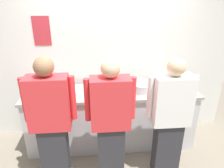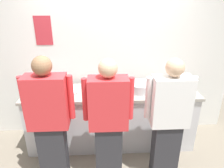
{
  "view_description": "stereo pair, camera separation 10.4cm",
  "coord_description": "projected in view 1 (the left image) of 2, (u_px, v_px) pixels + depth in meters",
  "views": [
    {
      "loc": [
        -0.23,
        -2.43,
        2.2
      ],
      "look_at": [
        0.01,
        0.35,
        1.03
      ],
      "focal_mm": 33.08,
      "sensor_mm": 36.0,
      "label": 1
    },
    {
      "loc": [
        -0.13,
        -2.43,
        2.2
      ],
      "look_at": [
        0.01,
        0.35,
        1.03
      ],
      "focal_mm": 33.08,
      "sensor_mm": 36.0,
      "label": 2
    }
  ],
  "objects": [
    {
      "name": "plate_stack_rear",
      "position": [
        164.0,
        85.0,
        3.21
      ],
      "size": [
        0.19,
        0.19,
        0.05
      ],
      "color": "white",
      "rests_on": "prep_counter"
    },
    {
      "name": "mixing_bowl_steel",
      "position": [
        141.0,
        86.0,
        3.06
      ],
      "size": [
        0.37,
        0.37,
        0.13
      ],
      "primitive_type": "cylinder",
      "color": "#B7BABF",
      "rests_on": "prep_counter"
    },
    {
      "name": "chef_center",
      "position": [
        111.0,
        121.0,
        2.44
      ],
      "size": [
        0.6,
        0.24,
        1.62
      ],
      "color": "#2D2D33",
      "rests_on": "ground"
    },
    {
      "name": "ground_plane",
      "position": [
        113.0,
        156.0,
        3.1
      ],
      "size": [
        9.0,
        9.0,
        0.0
      ],
      "primitive_type": "plane",
      "color": "slate"
    },
    {
      "name": "ramekin_green_sauce",
      "position": [
        120.0,
        92.0,
        2.96
      ],
      "size": [
        0.1,
        0.1,
        0.04
      ],
      "color": "white",
      "rests_on": "prep_counter"
    },
    {
      "name": "chef_near_left",
      "position": [
        51.0,
        121.0,
        2.4
      ],
      "size": [
        0.61,
        0.24,
        1.65
      ],
      "color": "#2D2D33",
      "rests_on": "ground"
    },
    {
      "name": "squeeze_bottle_primary",
      "position": [
        187.0,
        88.0,
        2.95
      ],
      "size": [
        0.05,
        0.05,
        0.18
      ],
      "color": "orange",
      "rests_on": "prep_counter"
    },
    {
      "name": "sheet_tray",
      "position": [
        60.0,
        92.0,
        3.0
      ],
      "size": [
        0.52,
        0.4,
        0.02
      ],
      "primitive_type": "cube",
      "rotation": [
        0.0,
        0.0,
        0.23
      ],
      "color": "#B7BABF",
      "rests_on": "prep_counter"
    },
    {
      "name": "plate_stack_front",
      "position": [
        93.0,
        93.0,
        2.94
      ],
      "size": [
        0.24,
        0.24,
        0.06
      ],
      "color": "white",
      "rests_on": "prep_counter"
    },
    {
      "name": "wall_back",
      "position": [
        109.0,
        51.0,
        3.28
      ],
      "size": [
        4.02,
        0.11,
        2.85
      ],
      "color": "silver",
      "rests_on": "ground"
    },
    {
      "name": "chef_far_right",
      "position": [
        170.0,
        117.0,
        2.52
      ],
      "size": [
        0.59,
        0.24,
        1.6
      ],
      "color": "#2D2D33",
      "rests_on": "ground"
    },
    {
      "name": "ramekin_orange_sauce",
      "position": [
        39.0,
        90.0,
        3.06
      ],
      "size": [
        0.1,
        0.1,
        0.04
      ],
      "color": "white",
      "rests_on": "prep_counter"
    },
    {
      "name": "chefs_knife",
      "position": [
        110.0,
        88.0,
        3.14
      ],
      "size": [
        0.28,
        0.03,
        0.02
      ],
      "color": "#B7BABF",
      "rests_on": "prep_counter"
    },
    {
      "name": "ramekin_red_sauce",
      "position": [
        177.0,
        85.0,
        3.23
      ],
      "size": [
        0.1,
        0.1,
        0.04
      ],
      "color": "white",
      "rests_on": "prep_counter"
    },
    {
      "name": "prep_counter",
      "position": [
        111.0,
        118.0,
        3.24
      ],
      "size": [
        2.56,
        0.64,
        0.92
      ],
      "color": "silver",
      "rests_on": "ground"
    }
  ]
}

